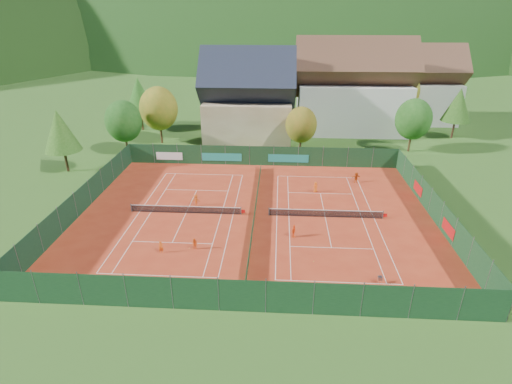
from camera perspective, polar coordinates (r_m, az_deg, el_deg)
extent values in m
plane|color=#2B561B|center=(45.79, -0.15, -3.34)|extent=(600.00, 600.00, 0.00)
cube|color=#AB3119|center=(45.77, -0.15, -3.32)|extent=(40.00, 32.00, 0.01)
cube|color=white|center=(57.43, -7.41, 2.52)|extent=(10.97, 0.06, 0.00)
cube|color=white|center=(37.18, -14.00, -11.50)|extent=(10.97, 0.06, 0.00)
cube|color=white|center=(48.42, -16.31, -2.73)|extent=(0.06, 23.77, 0.00)
cube|color=white|center=(45.98, -3.28, -3.22)|extent=(0.06, 23.77, 0.00)
cube|color=white|center=(47.99, -14.76, -2.79)|extent=(0.06, 23.77, 0.00)
cube|color=white|center=(46.15, -4.98, -3.16)|extent=(0.06, 23.77, 0.00)
cube|color=white|center=(52.50, -8.46, 0.26)|extent=(8.23, 0.06, 0.00)
cube|color=white|center=(41.53, -11.88, -7.08)|extent=(8.23, 0.06, 0.00)
cube|color=white|center=(46.90, -9.97, -2.98)|extent=(0.06, 12.80, 0.00)
cube|color=white|center=(56.73, 8.70, 2.15)|extent=(10.97, 0.06, 0.00)
cube|color=white|center=(36.08, 11.73, -12.51)|extent=(10.97, 0.06, 0.00)
cube|color=white|center=(45.70, 3.00, -3.39)|extent=(0.06, 23.77, 0.00)
cube|color=white|center=(47.00, 16.53, -3.63)|extent=(0.06, 23.77, 0.00)
cube|color=white|center=(45.72, 4.72, -3.43)|extent=(0.06, 23.77, 0.00)
cube|color=white|center=(46.70, 14.89, -3.61)|extent=(0.06, 23.77, 0.00)
cube|color=white|center=(51.72, 9.18, -0.18)|extent=(8.23, 0.06, 0.00)
cube|color=white|center=(40.54, 10.74, -7.82)|extent=(8.23, 0.06, 0.00)
cube|color=white|center=(46.03, 9.86, -3.54)|extent=(0.06, 12.80, 0.00)
cylinder|color=#59595B|center=(48.52, -17.39, -2.16)|extent=(0.10, 0.10, 1.02)
cylinder|color=#59595B|center=(45.65, -2.16, -2.70)|extent=(0.10, 0.10, 1.02)
cube|color=black|center=(46.69, -10.01, -2.50)|extent=(12.80, 0.02, 0.86)
cube|color=white|center=(46.50, -10.04, -2.03)|extent=(12.80, 0.04, 0.06)
cube|color=red|center=(45.66, -1.84, -2.77)|extent=(0.40, 0.04, 0.40)
cylinder|color=#59595B|center=(45.48, 1.86, -2.81)|extent=(0.10, 0.10, 1.02)
cylinder|color=#59595B|center=(46.99, 17.69, -3.11)|extent=(0.10, 0.10, 1.02)
cube|color=black|center=(45.82, 9.90, -3.05)|extent=(12.80, 0.02, 0.86)
cube|color=white|center=(45.62, 9.94, -2.57)|extent=(12.80, 0.04, 0.06)
cube|color=red|center=(47.08, 17.97, -3.18)|extent=(0.40, 0.04, 0.40)
cube|color=#15391D|center=(45.54, -0.15, -2.77)|extent=(0.03, 28.80, 1.00)
cube|color=#14371C|center=(59.82, 0.80, 5.18)|extent=(40.00, 0.04, 3.00)
cube|color=teal|center=(60.42, -4.92, 4.99)|extent=(6.00, 0.03, 1.20)
cube|color=teal|center=(59.83, 4.64, 4.80)|extent=(6.00, 0.03, 1.20)
cube|color=silver|center=(62.05, -12.28, 5.04)|extent=(4.00, 0.03, 1.20)
cube|color=#13361B|center=(31.61, -2.01, -14.63)|extent=(40.00, 0.04, 3.00)
cube|color=#12331E|center=(50.34, -23.52, -0.90)|extent=(0.04, 32.00, 3.00)
cube|color=#14371B|center=(48.29, 24.28, -2.12)|extent=(0.04, 32.00, 3.00)
cube|color=#B21414|center=(45.12, 25.77, -4.75)|extent=(0.03, 3.00, 1.20)
cube|color=#B21414|center=(53.50, 22.12, 0.48)|extent=(0.03, 3.00, 1.20)
cube|color=#CCB990|center=(72.79, -1.06, 10.41)|extent=(15.00, 12.00, 7.00)
cube|color=#1E2333|center=(71.46, -1.10, 15.46)|extent=(16.20, 12.00, 12.00)
cube|color=silver|center=(79.34, 13.39, 11.70)|extent=(20.00, 11.00, 9.00)
cube|color=brown|center=(78.10, 13.93, 16.88)|extent=(21.60, 11.00, 11.00)
cube|color=silver|center=(90.39, 21.52, 11.90)|extent=(16.00, 10.00, 8.00)
cube|color=brown|center=(89.35, 22.19, 15.94)|extent=(17.28, 10.00, 10.00)
cylinder|color=#422E17|center=(68.15, -17.96, 6.35)|extent=(0.36, 0.36, 2.80)
ellipsoid|color=#1C5217|center=(67.07, -18.41, 9.58)|extent=(5.72, 5.72, 6.58)
cylinder|color=#4D331B|center=(72.23, -13.37, 8.04)|extent=(0.36, 0.36, 3.15)
ellipsoid|color=olive|center=(71.11, -13.73, 11.51)|extent=(6.44, 6.44, 7.40)
cylinder|color=#4C331B|center=(81.34, -15.97, 9.74)|extent=(0.36, 0.36, 3.50)
cone|color=#215C1A|center=(80.27, -16.39, 13.18)|extent=(5.60, 5.60, 6.50)
cylinder|color=#4B331B|center=(65.63, 6.32, 6.57)|extent=(0.36, 0.36, 2.45)
ellipsoid|color=olive|center=(64.63, 6.47, 9.52)|extent=(5.01, 5.01, 5.76)
cylinder|color=#4B331A|center=(70.73, 21.07, 6.54)|extent=(0.36, 0.36, 2.80)
ellipsoid|color=#1F5518|center=(69.69, 21.58, 9.66)|extent=(5.72, 5.72, 6.58)
cylinder|color=#422817|center=(81.35, 26.33, 8.00)|extent=(0.36, 0.36, 3.15)
cone|color=#255017|center=(80.36, 26.93, 11.05)|extent=(5.04, 5.04, 5.85)
cylinder|color=#462D19|center=(63.77, -25.47, 4.04)|extent=(0.36, 0.36, 3.15)
cone|color=#2F601B|center=(62.51, -26.22, 7.89)|extent=(5.04, 5.04, 5.85)
cylinder|color=#472D19|center=(85.98, 19.47, 10.06)|extent=(0.36, 0.36, 3.50)
ellipsoid|color=olive|center=(84.96, 19.95, 13.31)|extent=(7.15, 7.15, 8.22)
ellipsoid|color=black|center=(346.33, 4.73, 14.06)|extent=(440.00, 440.00, 242.00)
cylinder|color=slate|center=(36.44, 17.09, -12.00)|extent=(0.02, 0.02, 0.80)
cylinder|color=slate|center=(36.52, 17.56, -11.99)|extent=(0.02, 0.02, 0.80)
cylinder|color=slate|center=(36.68, 16.99, -11.73)|extent=(0.02, 0.02, 0.80)
cylinder|color=slate|center=(36.75, 17.46, -11.71)|extent=(0.02, 0.02, 0.80)
cube|color=slate|center=(36.51, 17.31, -11.67)|extent=(0.34, 0.34, 0.30)
ellipsoid|color=#CCD833|center=(36.49, 17.31, -11.63)|extent=(0.28, 0.28, 0.16)
sphere|color=#CCD833|center=(40.28, -9.51, -7.92)|extent=(0.07, 0.07, 0.07)
sphere|color=#CCD833|center=(38.24, 8.24, -9.78)|extent=(0.07, 0.07, 0.07)
sphere|color=#CCD833|center=(49.78, 2.45, -0.87)|extent=(0.07, 0.07, 0.07)
sphere|color=#CCD833|center=(53.53, -4.51, 0.98)|extent=(0.07, 0.07, 0.07)
imported|color=#D75113|center=(39.82, -13.42, -7.67)|extent=(0.52, 0.40, 1.29)
imported|color=#EC5415|center=(39.71, -8.74, -7.38)|extent=(0.71, 0.63, 1.24)
imported|color=#CC4812|center=(48.16, -8.56, -1.15)|extent=(0.95, 0.55, 1.46)
imported|color=#FF5116|center=(41.42, 5.41, -5.57)|extent=(0.67, 0.90, 1.41)
imported|color=orange|center=(51.68, 8.49, 0.69)|extent=(0.82, 0.72, 1.41)
imported|color=#CB4A12|center=(55.65, 14.10, 2.03)|extent=(1.44, 0.80, 1.48)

